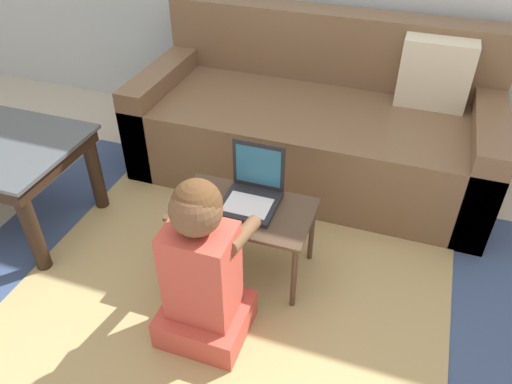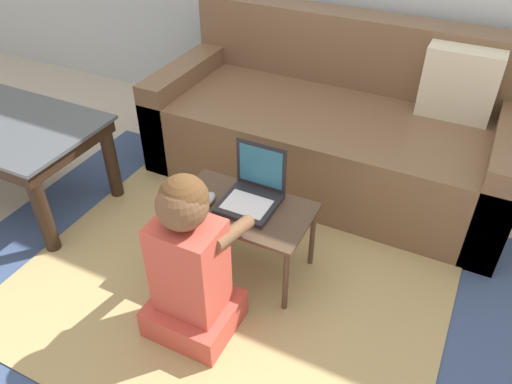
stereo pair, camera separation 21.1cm
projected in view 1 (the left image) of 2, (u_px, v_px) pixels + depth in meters
The scene contains 7 objects.
ground_plane at pixel (243, 308), 2.15m from camera, with size 16.00×16.00×0.00m, color beige.
area_rug at pixel (229, 296), 2.19m from camera, with size 2.56×1.91×0.01m.
couch at pixel (316, 123), 2.84m from camera, with size 1.93×0.90×0.84m.
laptop_desk at pixel (244, 216), 2.15m from camera, with size 0.59×0.35×0.36m.
laptop at pixel (252, 195), 2.13m from camera, with size 0.23×0.24×0.25m.
computer_mouse at pixel (207, 203), 2.12m from camera, with size 0.06×0.11×0.04m.
person_seated at pixel (202, 272), 1.85m from camera, with size 0.34×0.42×0.75m.
Camera 1 is at (0.51, -1.31, 1.70)m, focal length 35.00 mm.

